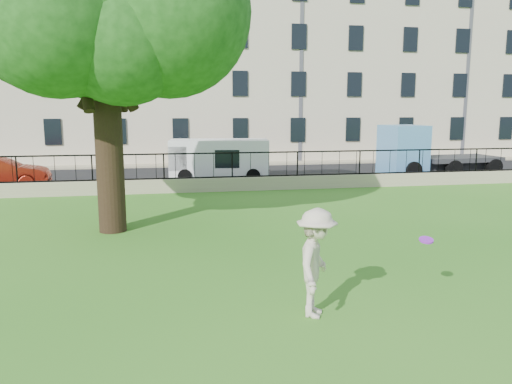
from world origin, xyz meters
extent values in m
plane|color=#2D721B|center=(0.00, 0.00, 0.00)|extent=(120.00, 120.00, 0.00)
cube|color=tan|center=(0.00, 12.00, 0.30)|extent=(50.00, 0.40, 0.60)
cube|color=black|center=(0.00, 12.00, 0.63)|extent=(50.00, 0.05, 0.06)
cube|color=black|center=(0.00, 12.00, 1.70)|extent=(50.00, 0.05, 0.06)
cube|color=black|center=(0.00, 16.70, 0.01)|extent=(60.00, 9.00, 0.01)
cube|color=tan|center=(0.00, 21.90, 0.06)|extent=(60.00, 1.40, 0.12)
cube|color=beige|center=(0.00, 27.60, 6.50)|extent=(56.00, 10.00, 13.00)
cylinder|color=black|center=(-4.53, 5.33, 2.22)|extent=(0.81, 0.81, 4.44)
sphere|color=#184612|center=(-2.73, 4.53, 6.25)|extent=(4.63, 4.63, 4.63)
sphere|color=#184612|center=(-6.13, 6.13, 6.55)|extent=(5.00, 5.00, 5.00)
imported|color=beige|center=(-0.31, -1.73, 0.98)|extent=(1.22, 1.46, 1.97)
cylinder|color=purple|center=(1.88, -1.57, 1.25)|extent=(0.36, 0.35, 0.12)
cube|color=white|center=(-0.22, 15.34, 1.04)|extent=(5.14, 2.51, 2.08)
cube|color=#5C9BD7|center=(12.00, 15.40, 1.37)|extent=(6.71, 2.87, 2.74)
camera|label=1|loc=(-2.87, -9.92, 3.72)|focal=35.00mm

